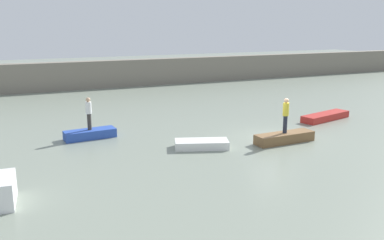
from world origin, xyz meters
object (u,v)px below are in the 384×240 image
Objects in this scene: rowboat_brown at (284,138)px; person_yellow_shirt at (286,114)px; rowboat_blue at (90,134)px; person_white_shirt at (89,112)px; rowboat_white at (202,144)px; rowboat_red at (325,117)px.

person_yellow_shirt reaches higher than rowboat_brown.
person_white_shirt reaches higher than rowboat_blue.
rowboat_brown is 1.32m from person_yellow_shirt.
rowboat_white is 0.69× the size of rowboat_red.
rowboat_brown is 1.87× the size of person_white_shirt.
rowboat_white is at bearing 168.84° from person_yellow_shirt.
rowboat_brown is (9.31, -5.04, 0.02)m from rowboat_blue.
rowboat_white is (4.85, -4.16, -0.04)m from rowboat_blue.
rowboat_white is 6.52m from person_white_shirt.
rowboat_brown is (4.46, -0.88, 0.06)m from rowboat_white.
person_yellow_shirt reaches higher than rowboat_white.
rowboat_brown is at bearing -28.44° from person_white_shirt.
rowboat_white is at bearing -40.65° from person_white_shirt.
rowboat_blue is 0.70× the size of rowboat_red.
person_yellow_shirt is (4.46, -0.88, 1.37)m from rowboat_white.
rowboat_white is 0.80× the size of rowboat_brown.
person_yellow_shirt is at bearing 91.73° from rowboat_brown.
rowboat_red is (5.67, 3.24, -0.04)m from rowboat_brown.
person_white_shirt is at bearing 151.56° from person_yellow_shirt.
rowboat_red is 15.14m from person_white_shirt.
person_white_shirt is at bearing 159.15° from rowboat_white.
rowboat_red is 2.10× the size of person_yellow_shirt.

